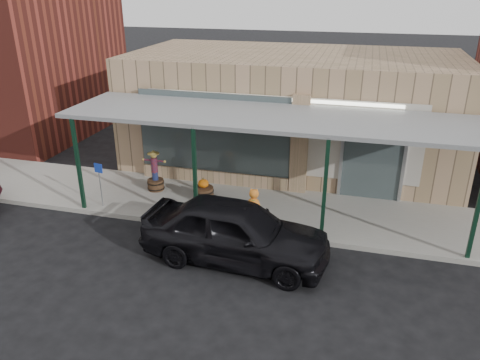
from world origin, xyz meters
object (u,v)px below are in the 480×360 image
(barrel_scarecrow, at_px, (155,176))
(handicap_sign, at_px, (100,179))
(barrel_pumpkin, at_px, (204,192))
(parked_sedan, at_px, (236,231))

(barrel_scarecrow, height_order, handicap_sign, handicap_sign)
(barrel_scarecrow, bearing_deg, barrel_pumpkin, -8.12)
(barrel_scarecrow, xyz_separation_m, parked_sedan, (3.67, -3.20, 0.19))
(barrel_pumpkin, distance_m, parked_sedan, 3.44)
(barrel_scarecrow, distance_m, barrel_pumpkin, 1.85)
(parked_sedan, bearing_deg, barrel_scarecrow, 52.56)
(barrel_scarecrow, relative_size, parked_sedan, 0.29)
(barrel_scarecrow, bearing_deg, parked_sedan, -38.91)
(barrel_pumpkin, height_order, parked_sedan, parked_sedan)
(barrel_pumpkin, relative_size, handicap_sign, 0.58)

